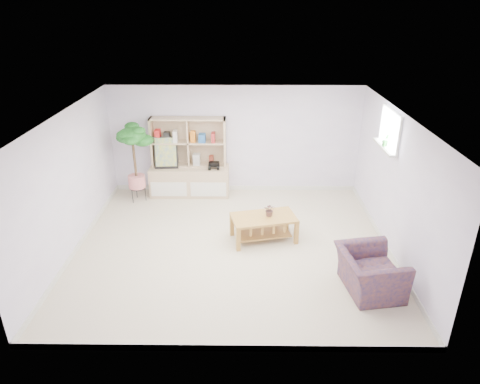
{
  "coord_description": "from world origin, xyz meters",
  "views": [
    {
      "loc": [
        0.21,
        -6.58,
        4.07
      ],
      "look_at": [
        0.13,
        0.37,
        0.91
      ],
      "focal_mm": 32.0,
      "sensor_mm": 36.0,
      "label": 1
    }
  ],
  "objects_px": {
    "storage_unit": "(189,158)",
    "floor_tree": "(135,164)",
    "coffee_table": "(264,228)",
    "armchair": "(370,270)"
  },
  "relations": [
    {
      "from": "coffee_table",
      "to": "armchair",
      "type": "xyz_separation_m",
      "value": [
        1.53,
        -1.48,
        0.13
      ]
    },
    {
      "from": "coffee_table",
      "to": "armchair",
      "type": "relative_size",
      "value": 1.17
    },
    {
      "from": "storage_unit",
      "to": "floor_tree",
      "type": "distance_m",
      "value": 1.15
    },
    {
      "from": "coffee_table",
      "to": "floor_tree",
      "type": "bearing_deg",
      "value": 135.21
    },
    {
      "from": "coffee_table",
      "to": "armchair",
      "type": "height_order",
      "value": "armchair"
    },
    {
      "from": "storage_unit",
      "to": "floor_tree",
      "type": "xyz_separation_m",
      "value": [
        -1.1,
        -0.34,
        -0.01
      ]
    },
    {
      "from": "coffee_table",
      "to": "floor_tree",
      "type": "relative_size",
      "value": 0.67
    },
    {
      "from": "coffee_table",
      "to": "armchair",
      "type": "distance_m",
      "value": 2.14
    },
    {
      "from": "storage_unit",
      "to": "armchair",
      "type": "bearing_deg",
      "value": -48.04
    },
    {
      "from": "floor_tree",
      "to": "storage_unit",
      "type": "bearing_deg",
      "value": 17.15
    }
  ]
}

